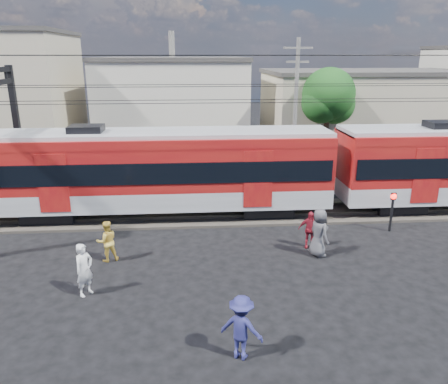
% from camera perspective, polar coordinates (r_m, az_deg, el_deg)
% --- Properties ---
extents(ground, '(120.00, 120.00, 0.00)m').
position_cam_1_polar(ground, '(14.25, -1.74, -14.43)').
color(ground, black).
rests_on(ground, ground).
extents(track_bed, '(70.00, 3.40, 0.12)m').
position_cam_1_polar(track_bed, '(21.43, -2.71, -2.89)').
color(track_bed, '#2D2823').
rests_on(track_bed, ground).
extents(rail_near, '(70.00, 0.12, 0.12)m').
position_cam_1_polar(rail_near, '(20.68, -2.65, -3.31)').
color(rail_near, '#59544C').
rests_on(rail_near, track_bed).
extents(rail_far, '(70.00, 0.12, 0.12)m').
position_cam_1_polar(rail_far, '(22.09, -2.77, -1.92)').
color(rail_far, '#59544C').
rests_on(rail_far, track_bed).
extents(commuter_train, '(50.30, 3.08, 4.17)m').
position_cam_1_polar(commuter_train, '(20.77, -7.87, 3.06)').
color(commuter_train, black).
rests_on(commuter_train, ground).
extents(catenary, '(70.00, 9.30, 7.52)m').
position_cam_1_polar(catenary, '(21.80, -26.62, 9.41)').
color(catenary, black).
rests_on(catenary, ground).
extents(building_midwest, '(12.24, 12.24, 7.30)m').
position_cam_1_polar(building_midwest, '(39.29, -6.59, 11.79)').
color(building_midwest, beige).
rests_on(building_midwest, ground).
extents(building_mideast, '(16.32, 10.20, 6.30)m').
position_cam_1_polar(building_mideast, '(39.12, 17.79, 10.32)').
color(building_mideast, tan).
rests_on(building_mideast, ground).
extents(utility_pole_mid, '(1.80, 0.24, 8.50)m').
position_cam_1_polar(utility_pole_mid, '(28.00, 9.33, 11.18)').
color(utility_pole_mid, slate).
rests_on(utility_pole_mid, ground).
extents(tree_near, '(3.82, 3.64, 6.72)m').
position_cam_1_polar(tree_near, '(31.81, 13.75, 11.89)').
color(tree_near, '#382619').
rests_on(tree_near, ground).
extents(pedestrian_a, '(0.73, 0.78, 1.79)m').
position_cam_1_polar(pedestrian_a, '(15.02, -17.79, -9.63)').
color(pedestrian_a, silver).
rests_on(pedestrian_a, ground).
extents(pedestrian_b, '(0.95, 0.85, 1.60)m').
position_cam_1_polar(pedestrian_b, '(17.16, -15.04, -6.21)').
color(pedestrian_b, gold).
rests_on(pedestrian_b, ground).
extents(pedestrian_c, '(1.32, 1.10, 1.77)m').
position_cam_1_polar(pedestrian_c, '(11.67, 2.27, -17.27)').
color(pedestrian_c, navy).
rests_on(pedestrian_c, ground).
extents(pedestrian_d, '(0.98, 0.59, 1.55)m').
position_cam_1_polar(pedestrian_d, '(18.03, 11.13, -4.83)').
color(pedestrian_d, maroon).
rests_on(pedestrian_d, ground).
extents(pedestrian_e, '(0.92, 1.10, 1.92)m').
position_cam_1_polar(pedestrian_e, '(17.32, 12.31, -5.21)').
color(pedestrian_e, '#46464A').
rests_on(pedestrian_e, ground).
extents(crossing_signal, '(0.26, 0.26, 1.80)m').
position_cam_1_polar(crossing_signal, '(20.50, 21.15, -1.56)').
color(crossing_signal, black).
rests_on(crossing_signal, ground).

